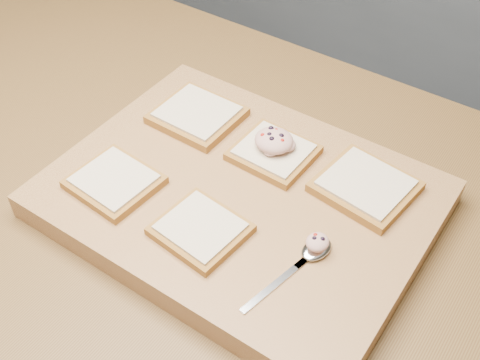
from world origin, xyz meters
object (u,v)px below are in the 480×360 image
object	(u,v)px
cutting_board	(240,199)
spoon	(311,254)
tuna_salad_dollop	(274,140)
bread_far_center	(274,152)

from	to	relation	value
cutting_board	spoon	world-z (taller)	spoon
tuna_salad_dollop	spoon	distance (m)	0.20
cutting_board	spoon	size ratio (longest dim) A/B	3.31
cutting_board	tuna_salad_dollop	distance (m)	0.10
bread_far_center	tuna_salad_dollop	size ratio (longest dim) A/B	1.98
cutting_board	spoon	xyz separation A→B (m)	(0.14, -0.05, 0.03)
tuna_salad_dollop	cutting_board	bearing A→B (deg)	-90.52
cutting_board	bread_far_center	size ratio (longest dim) A/B	4.53
spoon	tuna_salad_dollop	bearing A→B (deg)	136.33
cutting_board	tuna_salad_dollop	xyz separation A→B (m)	(0.00, 0.09, 0.05)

